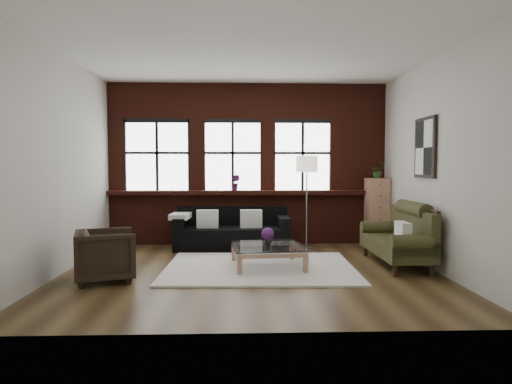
{
  "coord_description": "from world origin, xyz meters",
  "views": [
    {
      "loc": [
        -0.16,
        -6.69,
        1.57
      ],
      "look_at": [
        0.1,
        0.6,
        1.15
      ],
      "focal_mm": 32.0,
      "sensor_mm": 36.0,
      "label": 1
    }
  ],
  "objects_px": {
    "dark_sofa": "(232,228)",
    "vintage_settee": "(396,236)",
    "vase": "(268,241)",
    "coffee_table": "(268,257)",
    "armchair": "(106,255)",
    "floor_lamp": "(307,199)",
    "drawer_chest": "(377,212)"
  },
  "relations": [
    {
      "from": "drawer_chest",
      "to": "vase",
      "type": "bearing_deg",
      "value": -139.87
    },
    {
      "from": "floor_lamp",
      "to": "vase",
      "type": "bearing_deg",
      "value": -117.95
    },
    {
      "from": "dark_sofa",
      "to": "armchair",
      "type": "relative_size",
      "value": 2.76
    },
    {
      "from": "coffee_table",
      "to": "drawer_chest",
      "type": "height_order",
      "value": "drawer_chest"
    },
    {
      "from": "dark_sofa",
      "to": "coffee_table",
      "type": "relative_size",
      "value": 1.99
    },
    {
      "from": "dark_sofa",
      "to": "vintage_settee",
      "type": "bearing_deg",
      "value": -30.54
    },
    {
      "from": "armchair",
      "to": "vase",
      "type": "xyz_separation_m",
      "value": [
        2.25,
        0.71,
        0.07
      ]
    },
    {
      "from": "vase",
      "to": "floor_lamp",
      "type": "bearing_deg",
      "value": 62.05
    },
    {
      "from": "dark_sofa",
      "to": "vase",
      "type": "height_order",
      "value": "dark_sofa"
    },
    {
      "from": "drawer_chest",
      "to": "vintage_settee",
      "type": "bearing_deg",
      "value": -97.43
    },
    {
      "from": "vintage_settee",
      "to": "drawer_chest",
      "type": "distance_m",
      "value": 1.79
    },
    {
      "from": "vase",
      "to": "coffee_table",
      "type": "bearing_deg",
      "value": 90.0
    },
    {
      "from": "vase",
      "to": "floor_lamp",
      "type": "relative_size",
      "value": 0.07
    },
    {
      "from": "drawer_chest",
      "to": "armchair",
      "type": "bearing_deg",
      "value": -149.94
    },
    {
      "from": "vintage_settee",
      "to": "coffee_table",
      "type": "bearing_deg",
      "value": -175.88
    },
    {
      "from": "vintage_settee",
      "to": "drawer_chest",
      "type": "height_order",
      "value": "drawer_chest"
    },
    {
      "from": "dark_sofa",
      "to": "vintage_settee",
      "type": "xyz_separation_m",
      "value": [
        2.61,
        -1.54,
        0.08
      ]
    },
    {
      "from": "floor_lamp",
      "to": "dark_sofa",
      "type": "bearing_deg",
      "value": 174.82
    },
    {
      "from": "coffee_table",
      "to": "armchair",
      "type": "bearing_deg",
      "value": -162.62
    },
    {
      "from": "armchair",
      "to": "coffee_table",
      "type": "distance_m",
      "value": 2.37
    },
    {
      "from": "dark_sofa",
      "to": "vase",
      "type": "bearing_deg",
      "value": -71.3
    },
    {
      "from": "armchair",
      "to": "floor_lamp",
      "type": "height_order",
      "value": "floor_lamp"
    },
    {
      "from": "drawer_chest",
      "to": "floor_lamp",
      "type": "distance_m",
      "value": 1.51
    },
    {
      "from": "vintage_settee",
      "to": "vase",
      "type": "xyz_separation_m",
      "value": [
        -2.04,
        -0.15,
        -0.05
      ]
    },
    {
      "from": "coffee_table",
      "to": "vase",
      "type": "bearing_deg",
      "value": -90.0
    },
    {
      "from": "vintage_settee",
      "to": "coffee_table",
      "type": "height_order",
      "value": "vintage_settee"
    },
    {
      "from": "dark_sofa",
      "to": "armchair",
      "type": "distance_m",
      "value": 2.92
    },
    {
      "from": "vase",
      "to": "dark_sofa",
      "type": "bearing_deg",
      "value": 108.7
    },
    {
      "from": "armchair",
      "to": "coffee_table",
      "type": "relative_size",
      "value": 0.72
    },
    {
      "from": "vase",
      "to": "floor_lamp",
      "type": "height_order",
      "value": "floor_lamp"
    },
    {
      "from": "drawer_chest",
      "to": "floor_lamp",
      "type": "xyz_separation_m",
      "value": [
        -1.44,
        -0.35,
        0.29
      ]
    },
    {
      "from": "vintage_settee",
      "to": "drawer_chest",
      "type": "relative_size",
      "value": 1.33
    }
  ]
}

